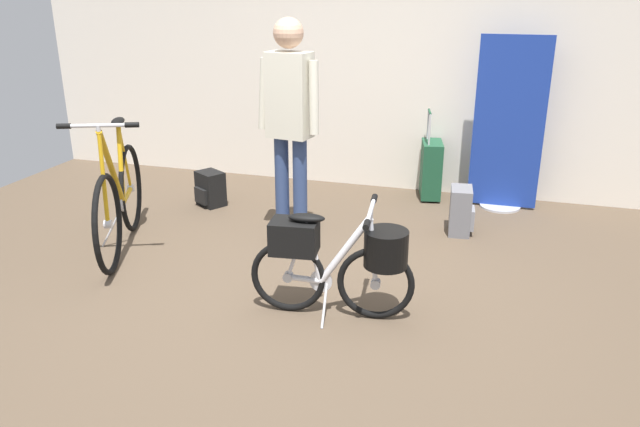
{
  "coord_description": "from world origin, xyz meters",
  "views": [
    {
      "loc": [
        1.15,
        -3.18,
        1.9
      ],
      "look_at": [
        0.1,
        0.31,
        0.55
      ],
      "focal_mm": 34.69,
      "sensor_mm": 36.0,
      "label": 1
    }
  ],
  "objects_px": {
    "visitor_near_wall": "(290,117)",
    "backpack_on_floor": "(461,211)",
    "folding_bike_foreground": "(339,257)",
    "display_bike_left": "(120,199)",
    "rolling_suitcase": "(431,169)",
    "handbag_on_floor": "(210,189)",
    "floor_banner_stand": "(508,135)"
  },
  "relations": [
    {
      "from": "backpack_on_floor",
      "to": "visitor_near_wall",
      "type": "bearing_deg",
      "value": -159.79
    },
    {
      "from": "floor_banner_stand",
      "to": "backpack_on_floor",
      "type": "xyz_separation_m",
      "value": [
        -0.3,
        -0.74,
        -0.49
      ]
    },
    {
      "from": "rolling_suitcase",
      "to": "visitor_near_wall",
      "type": "bearing_deg",
      "value": -125.78
    },
    {
      "from": "handbag_on_floor",
      "to": "display_bike_left",
      "type": "bearing_deg",
      "value": -100.26
    },
    {
      "from": "display_bike_left",
      "to": "rolling_suitcase",
      "type": "distance_m",
      "value": 2.81
    },
    {
      "from": "rolling_suitcase",
      "to": "folding_bike_foreground",
      "type": "bearing_deg",
      "value": -95.95
    },
    {
      "from": "floor_banner_stand",
      "to": "handbag_on_floor",
      "type": "bearing_deg",
      "value": -164.56
    },
    {
      "from": "display_bike_left",
      "to": "floor_banner_stand",
      "type": "bearing_deg",
      "value": 33.09
    },
    {
      "from": "handbag_on_floor",
      "to": "folding_bike_foreground",
      "type": "bearing_deg",
      "value": -44.35
    },
    {
      "from": "floor_banner_stand",
      "to": "visitor_near_wall",
      "type": "distance_m",
      "value": 2.02
    },
    {
      "from": "folding_bike_foreground",
      "to": "handbag_on_floor",
      "type": "distance_m",
      "value": 2.31
    },
    {
      "from": "backpack_on_floor",
      "to": "display_bike_left",
      "type": "bearing_deg",
      "value": -156.72
    },
    {
      "from": "folding_bike_foreground",
      "to": "display_bike_left",
      "type": "relative_size",
      "value": 0.7
    },
    {
      "from": "visitor_near_wall",
      "to": "display_bike_left",
      "type": "bearing_deg",
      "value": -153.47
    },
    {
      "from": "floor_banner_stand",
      "to": "rolling_suitcase",
      "type": "bearing_deg",
      "value": 172.36
    },
    {
      "from": "rolling_suitcase",
      "to": "handbag_on_floor",
      "type": "height_order",
      "value": "rolling_suitcase"
    },
    {
      "from": "backpack_on_floor",
      "to": "folding_bike_foreground",
      "type": "bearing_deg",
      "value": -110.79
    },
    {
      "from": "display_bike_left",
      "to": "backpack_on_floor",
      "type": "relative_size",
      "value": 3.72
    },
    {
      "from": "display_bike_left",
      "to": "handbag_on_floor",
      "type": "xyz_separation_m",
      "value": [
        0.2,
        1.09,
        -0.24
      ]
    },
    {
      "from": "visitor_near_wall",
      "to": "rolling_suitcase",
      "type": "bearing_deg",
      "value": 54.22
    },
    {
      "from": "floor_banner_stand",
      "to": "handbag_on_floor",
      "type": "distance_m",
      "value": 2.69
    },
    {
      "from": "visitor_near_wall",
      "to": "backpack_on_floor",
      "type": "height_order",
      "value": "visitor_near_wall"
    },
    {
      "from": "folding_bike_foreground",
      "to": "display_bike_left",
      "type": "distance_m",
      "value": 1.92
    },
    {
      "from": "floor_banner_stand",
      "to": "folding_bike_foreground",
      "type": "height_order",
      "value": "floor_banner_stand"
    },
    {
      "from": "rolling_suitcase",
      "to": "handbag_on_floor",
      "type": "distance_m",
      "value": 2.06
    },
    {
      "from": "folding_bike_foreground",
      "to": "rolling_suitcase",
      "type": "bearing_deg",
      "value": 84.05
    },
    {
      "from": "rolling_suitcase",
      "to": "display_bike_left",
      "type": "bearing_deg",
      "value": -138.12
    },
    {
      "from": "folding_bike_foreground",
      "to": "visitor_near_wall",
      "type": "xyz_separation_m",
      "value": [
        -0.69,
        1.1,
        0.58
      ]
    },
    {
      "from": "floor_banner_stand",
      "to": "backpack_on_floor",
      "type": "bearing_deg",
      "value": -112.41
    },
    {
      "from": "visitor_near_wall",
      "to": "rolling_suitcase",
      "type": "xyz_separation_m",
      "value": [
        0.94,
        1.3,
        -0.69
      ]
    },
    {
      "from": "folding_bike_foreground",
      "to": "backpack_on_floor",
      "type": "relative_size",
      "value": 2.61
    },
    {
      "from": "floor_banner_stand",
      "to": "display_bike_left",
      "type": "relative_size",
      "value": 1.07
    }
  ]
}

